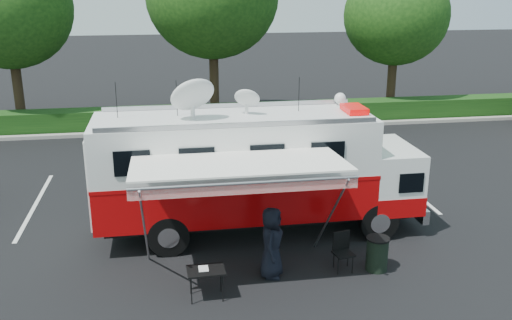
{
  "coord_description": "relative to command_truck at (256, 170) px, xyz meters",
  "views": [
    {
      "loc": [
        -2.4,
        -14.23,
        6.64
      ],
      "look_at": [
        0.0,
        0.5,
        1.9
      ],
      "focal_mm": 40.0,
      "sensor_mm": 36.0,
      "label": 1
    }
  ],
  "objects": [
    {
      "name": "ground_plane",
      "position": [
        0.08,
        0.0,
        -1.79
      ],
      "size": [
        120.0,
        120.0,
        0.0
      ],
      "primitive_type": "plane",
      "color": "black",
      "rests_on": "ground"
    },
    {
      "name": "back_border",
      "position": [
        1.22,
        12.9,
        3.21
      ],
      "size": [
        60.0,
        6.14,
        8.87
      ],
      "color": "#9E998E",
      "rests_on": "ground_plane"
    },
    {
      "name": "stall_lines",
      "position": [
        -0.42,
        3.0,
        -1.79
      ],
      "size": [
        24.12,
        5.5,
        0.01
      ],
      "color": "silver",
      "rests_on": "ground_plane"
    },
    {
      "name": "command_truck",
      "position": [
        0.0,
        0.0,
        0.0
      ],
      "size": [
        8.7,
        2.4,
        4.18
      ],
      "color": "black",
      "rests_on": "ground_plane"
    },
    {
      "name": "awning",
      "position": [
        -0.78,
        -2.49,
        0.9
      ],
      "size": [
        4.75,
        2.47,
        2.87
      ],
      "color": "white",
      "rests_on": "ground_plane"
    },
    {
      "name": "person",
      "position": [
        -0.05,
        -2.52,
        -1.79
      ],
      "size": [
        0.78,
        0.97,
        1.71
      ],
      "primitive_type": "imported",
      "rotation": [
        0.0,
        0.0,
        1.24
      ],
      "color": "black",
      "rests_on": "ground_plane"
    },
    {
      "name": "folding_table",
      "position": [
        -1.63,
        -3.24,
        -1.15
      ],
      "size": [
        0.83,
        0.6,
        0.69
      ],
      "color": "black",
      "rests_on": "ground_plane"
    },
    {
      "name": "folding_chair",
      "position": [
        1.68,
        -2.43,
        -1.24
      ],
      "size": [
        0.52,
        0.54,
        0.92
      ],
      "color": "black",
      "rests_on": "ground_plane"
    },
    {
      "name": "trash_bin",
      "position": [
        2.49,
        -2.62,
        -1.37
      ],
      "size": [
        0.56,
        0.56,
        0.83
      ],
      "color": "black",
      "rests_on": "ground_plane"
    }
  ]
}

